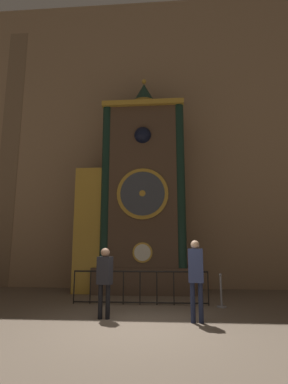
# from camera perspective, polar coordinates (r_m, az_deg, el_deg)

# --- Properties ---
(ground_plane) EXTENTS (28.00, 28.00, 0.00)m
(ground_plane) POSITION_cam_1_polar(r_m,az_deg,el_deg) (6.93, -1.48, -24.44)
(ground_plane) COLOR brown
(cathedral_back_wall) EXTENTS (24.00, 0.32, 13.64)m
(cathedral_back_wall) POSITION_cam_1_polar(r_m,az_deg,el_deg) (13.99, 0.95, 11.04)
(cathedral_back_wall) COLOR #997A5B
(cathedral_back_wall) RESTS_ON ground_plane
(clock_tower) EXTENTS (4.52, 1.79, 8.79)m
(clock_tower) POSITION_cam_1_polar(r_m,az_deg,el_deg) (11.91, -1.45, -1.14)
(clock_tower) COLOR brown
(clock_tower) RESTS_ON ground_plane
(railing_fence) EXTENTS (4.08, 0.05, 0.98)m
(railing_fence) POSITION_cam_1_polar(r_m,az_deg,el_deg) (9.40, -0.76, -17.41)
(railing_fence) COLOR black
(railing_fence) RESTS_ON ground_plane
(visitor_near) EXTENTS (0.39, 0.32, 1.65)m
(visitor_near) POSITION_cam_1_polar(r_m,az_deg,el_deg) (7.60, -7.50, -15.48)
(visitor_near) COLOR black
(visitor_near) RESTS_ON ground_plane
(visitor_far) EXTENTS (0.36, 0.25, 1.83)m
(visitor_far) POSITION_cam_1_polar(r_m,az_deg,el_deg) (7.24, 9.85, -14.86)
(visitor_far) COLOR #1B213A
(visitor_far) RESTS_ON ground_plane
(stanchion_post) EXTENTS (0.28, 0.28, 0.93)m
(stanchion_post) POSITION_cam_1_polar(r_m,az_deg,el_deg) (9.31, 14.52, -18.68)
(stanchion_post) COLOR gray
(stanchion_post) RESTS_ON ground_plane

